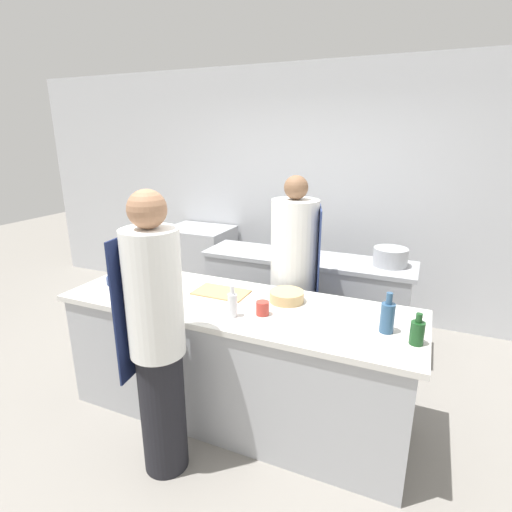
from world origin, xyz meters
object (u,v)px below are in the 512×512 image
chef_at_prep_near (157,339)px  bowl_mixing_large (121,279)px  bottle_olive_oil (387,317)px  bottle_wine (137,289)px  cup (263,308)px  bottle_cooking_oil (233,304)px  bottle_sauce (148,284)px  chef_at_stove (294,280)px  oven_range (200,265)px  bottle_vinegar (417,332)px  bowl_prep_small (287,296)px  stockpot (390,257)px

chef_at_prep_near → bowl_mixing_large: chef_at_prep_near is taller
bottle_olive_oil → bottle_wine: 1.65m
cup → bottle_cooking_oil: bearing=-149.3°
bottle_sauce → cup: (0.85, 0.10, -0.08)m
bottle_cooking_oil → bowl_mixing_large: bearing=170.0°
bottle_wine → bowl_mixing_large: bottle_wine is taller
chef_at_stove → bottle_wine: size_ratio=5.47×
bottle_olive_oil → bowl_mixing_large: bottle_olive_oil is taller
chef_at_prep_near → bottle_wine: (-0.41, 0.34, 0.13)m
oven_range → cup: (1.63, -1.87, 0.47)m
bottle_olive_oil → cup: bearing=-174.4°
cup → bottle_wine: bearing=-165.6°
oven_range → bottle_vinegar: bearing=-36.0°
bowl_prep_small → stockpot: bearing=62.7°
bottle_olive_oil → chef_at_prep_near: bearing=-152.7°
bottle_wine → stockpot: bearing=47.3°
chef_at_prep_near → bottle_cooking_oil: bearing=-37.5°
chef_at_stove → bottle_cooking_oil: bearing=-24.9°
bottle_wine → bottle_cooking_oil: size_ratio=1.48×
bowl_prep_small → bottle_cooking_oil: bearing=-122.9°
stockpot → oven_range: bearing=169.0°
bottle_olive_oil → stockpot: (-0.11, 1.35, -0.02)m
bottle_vinegar → cup: (-0.95, 0.01, -0.03)m
oven_range → bottle_wine: (0.78, -2.09, 0.55)m
bottle_olive_oil → bottle_wine: bottle_wine is taller
bottle_wine → bowl_mixing_large: 0.54m
bottle_wine → chef_at_stove: bearing=51.0°
oven_range → bottle_sauce: (0.78, -1.97, 0.55)m
bottle_olive_oil → bowl_prep_small: (-0.71, 0.20, -0.06)m
chef_at_prep_near → bottle_olive_oil: chef_at_prep_near is taller
chef_at_prep_near → chef_at_stove: chef_at_prep_near is taller
bottle_cooking_oil → stockpot: 1.74m
bowl_prep_small → stockpot: (0.59, 1.15, 0.04)m
oven_range → chef_at_stove: chef_at_stove is taller
bottle_wine → bowl_prep_small: (0.92, 0.49, -0.09)m
chef_at_prep_near → bottle_sauce: chef_at_prep_near is taller
chef_at_stove → bowl_mixing_large: chef_at_stove is taller
chef_at_stove → chef_at_prep_near: bearing=-33.1°
bottle_wine → bowl_prep_small: size_ratio=1.29×
bottle_wine → cup: size_ratio=3.44×
bottle_vinegar → stockpot: 1.46m
bottle_cooking_oil → bottle_sauce: size_ratio=0.70×
bottle_cooking_oil → stockpot: bottle_cooking_oil is taller
bowl_prep_small → cup: size_ratio=2.67×
chef_at_stove → bowl_mixing_large: 1.42m
bottle_vinegar → bottle_wine: (-1.80, -0.21, 0.05)m
bottle_cooking_oil → bottle_wine: bearing=-170.2°
bottle_vinegar → stockpot: size_ratio=0.62×
bottle_cooking_oil → bottle_sauce: (-0.68, 0.00, 0.04)m
chef_at_prep_near → bottle_wine: chef_at_prep_near is taller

